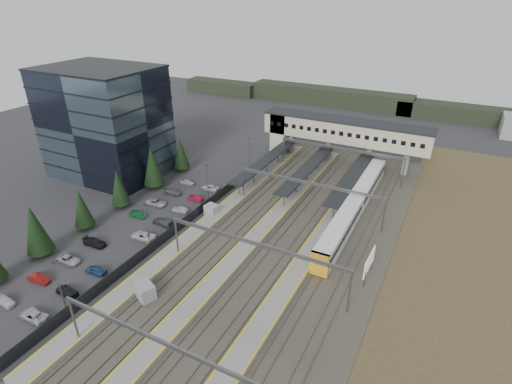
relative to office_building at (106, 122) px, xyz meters
The scene contains 16 objects.
ground 39.86m from the office_building, 18.43° to the right, with size 220.00×220.00×0.00m, color #2B2B2D.
office_building is the anchor object (origin of this frame).
conifer_row 22.40m from the office_building, 48.57° to the right, with size 4.42×49.82×9.50m.
car_park 31.64m from the office_building, 39.55° to the right, with size 10.52×44.40×1.27m.
lampposts 31.00m from the office_building, 21.00° to the right, with size 0.50×53.25×8.07m.
fence 32.32m from the office_building, 13.35° to the right, with size 0.08×90.00×2.00m.
relay_cabin_near 48.24m from the office_building, 39.99° to the right, with size 3.53×3.14×2.42m.
relay_cabin_far 34.25m from the office_building, 11.55° to the right, with size 2.72×2.39×2.22m.
rail_corridor 47.39m from the office_building, ahead, with size 34.00×90.00×0.92m.
canopies 46.29m from the office_building, 19.23° to the left, with size 23.10×30.00×3.28m.
footbridge 53.18m from the office_building, 34.47° to the left, with size 40.40×6.40×11.20m.
gantries 49.23m from the office_building, 10.62° to the right, with size 28.40×62.28×7.17m.
train 57.18m from the office_building, ahead, with size 2.97×41.28×3.74m.
billboard 64.48m from the office_building, 10.60° to the right, with size 0.35×5.46×4.54m.
scrub_east 82.21m from the office_building, ahead, with size 34.00×120.00×0.06m.
treeline_far 100.53m from the office_building, 53.31° to the left, with size 170.00×19.00×7.00m.
Camera 1 is at (33.62, -49.53, 39.07)m, focal length 28.00 mm.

